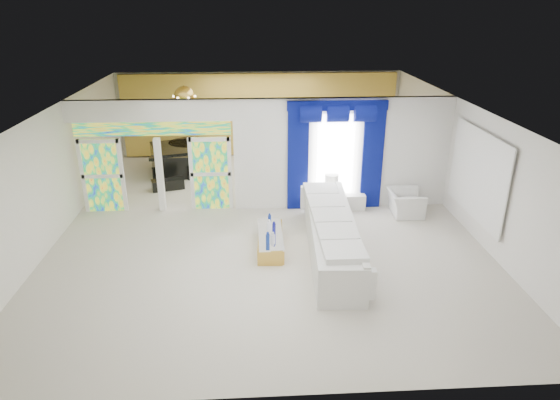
{
  "coord_description": "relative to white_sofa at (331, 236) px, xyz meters",
  "views": [
    {
      "loc": [
        -0.31,
        -11.45,
        5.32
      ],
      "look_at": [
        0.3,
        -1.2,
        1.1
      ],
      "focal_mm": 31.36,
      "sensor_mm": 36.0,
      "label": 1
    }
  ],
  "objects": [
    {
      "name": "floor",
      "position": [
        -1.42,
        1.74,
        -0.42
      ],
      "size": [
        12.0,
        12.0,
        0.0
      ],
      "primitive_type": "plane",
      "color": "#B7AF9E",
      "rests_on": "ground"
    },
    {
      "name": "gold_curtains",
      "position": [
        -1.42,
        7.64,
        1.08
      ],
      "size": [
        9.7,
        0.12,
        2.9
      ],
      "primitive_type": "cube",
      "color": "#B27F2A",
      "rests_on": "ground"
    },
    {
      "name": "stained_transom",
      "position": [
        -4.27,
        2.74,
        1.83
      ],
      "size": [
        4.0,
        0.05,
        0.35
      ],
      "primitive_type": "cube",
      "color": "#994C3F",
      "rests_on": "dividing_header"
    },
    {
      "name": "decanters",
      "position": [
        -1.35,
        0.28,
        0.04
      ],
      "size": [
        0.24,
        1.2,
        0.28
      ],
      "color": "navy",
      "rests_on": "coffee_table"
    },
    {
      "name": "coffee_table",
      "position": [
        -1.35,
        0.3,
        -0.24
      ],
      "size": [
        0.63,
        1.67,
        0.36
      ],
      "primitive_type": "cube",
      "rotation": [
        0.0,
        0.0,
        -0.05
      ],
      "color": "gold",
      "rests_on": "ground"
    },
    {
      "name": "piano_bench",
      "position": [
        -4.29,
        4.28,
        -0.26
      ],
      "size": [
        1.02,
        0.63,
        0.32
      ],
      "primitive_type": "cube",
      "rotation": [
        0.0,
        0.0,
        0.3
      ],
      "color": "black",
      "rests_on": "ground"
    },
    {
      "name": "blue_drape_right",
      "position": [
        1.48,
        2.61,
        0.98
      ],
      "size": [
        0.55,
        0.1,
        2.8
      ],
      "primitive_type": "cube",
      "color": "#030A42",
      "rests_on": "ground"
    },
    {
      "name": "armchair",
      "position": [
        2.3,
        2.05,
        -0.1
      ],
      "size": [
        0.9,
        1.02,
        0.65
      ],
      "primitive_type": "imported",
      "rotation": [
        0.0,
        0.0,
        1.54
      ],
      "color": "silver",
      "rests_on": "ground"
    },
    {
      "name": "wall_mirror",
      "position": [
        3.52,
        0.74,
        1.13
      ],
      "size": [
        0.04,
        2.7,
        1.9
      ],
      "primitive_type": "cube",
      "color": "white",
      "rests_on": "ground"
    },
    {
      "name": "blue_pelmet",
      "position": [
        0.48,
        2.61,
        2.4
      ],
      "size": [
        2.6,
        0.12,
        0.25
      ],
      "primitive_type": "cube",
      "color": "#030A42",
      "rests_on": "dividing_wall"
    },
    {
      "name": "tv_console",
      "position": [
        -5.91,
        3.94,
        0.0
      ],
      "size": [
        0.7,
        0.66,
        0.85
      ],
      "primitive_type": "cube",
      "rotation": [
        0.0,
        0.0,
        0.25
      ],
      "color": "tan",
      "rests_on": "ground"
    },
    {
      "name": "dividing_header",
      "position": [
        -4.27,
        2.74,
        2.3
      ],
      "size": [
        4.3,
        0.18,
        0.55
      ],
      "primitive_type": "cube",
      "color": "white",
      "rests_on": "dividing_wall"
    },
    {
      "name": "chandelier",
      "position": [
        -3.72,
        5.14,
        2.23
      ],
      "size": [
        0.6,
        0.6,
        0.6
      ],
      "primitive_type": "sphere",
      "color": "gold",
      "rests_on": "ceiling"
    },
    {
      "name": "stained_panel_left",
      "position": [
        -5.69,
        2.74,
        0.58
      ],
      "size": [
        0.95,
        0.04,
        2.0
      ],
      "primitive_type": "cube",
      "color": "#994C3F",
      "rests_on": "ground"
    },
    {
      "name": "stained_panel_right",
      "position": [
        -2.84,
        2.74,
        0.58
      ],
      "size": [
        0.95,
        0.04,
        2.0
      ],
      "primitive_type": "cube",
      "color": "#994C3F",
      "rests_on": "ground"
    },
    {
      "name": "grand_piano",
      "position": [
        -4.29,
        5.88,
        0.02
      ],
      "size": [
        1.78,
        2.05,
        0.88
      ],
      "primitive_type": "cube",
      "rotation": [
        0.0,
        0.0,
        0.3
      ],
      "color": "black",
      "rests_on": "ground"
    },
    {
      "name": "table_lamp",
      "position": [
        0.39,
        2.51,
        0.29
      ],
      "size": [
        0.36,
        0.36,
        0.58
      ],
      "primitive_type": "cylinder",
      "color": "white",
      "rests_on": "console_table"
    },
    {
      "name": "white_sofa",
      "position": [
        0.0,
        0.0,
        0.0
      ],
      "size": [
        1.18,
        4.48,
        0.84
      ],
      "primitive_type": "cube",
      "rotation": [
        0.0,
        0.0,
        -0.05
      ],
      "color": "silver",
      "rests_on": "ground"
    },
    {
      "name": "blue_drape_left",
      "position": [
        -0.52,
        2.61,
        0.98
      ],
      "size": [
        0.55,
        0.1,
        2.8
      ],
      "primitive_type": "cube",
      "color": "#030A42",
      "rests_on": "ground"
    },
    {
      "name": "dividing_wall",
      "position": [
        0.73,
        2.74,
        1.08
      ],
      "size": [
        5.7,
        0.18,
        3.0
      ],
      "primitive_type": "cube",
      "color": "white",
      "rests_on": "ground"
    },
    {
      "name": "console_table",
      "position": [
        0.69,
        2.51,
        -0.21
      ],
      "size": [
        1.26,
        0.41,
        0.42
      ],
      "primitive_type": "cube",
      "rotation": [
        0.0,
        0.0,
        0.01
      ],
      "color": "silver",
      "rests_on": "ground"
    },
    {
      "name": "window_pane",
      "position": [
        0.48,
        2.64,
        1.03
      ],
      "size": [
        1.0,
        0.02,
        2.3
      ],
      "primitive_type": "cube",
      "color": "white",
      "rests_on": "dividing_wall"
    }
  ]
}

